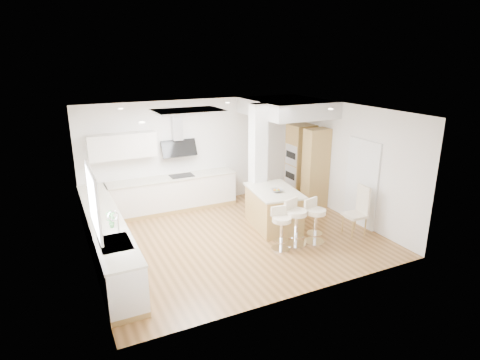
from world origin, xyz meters
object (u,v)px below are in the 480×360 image
peninsula (274,208)px  bar_stool_b (296,220)px  bar_stool_c (315,219)px  bar_stool_a (281,226)px  dining_chair (359,209)px

peninsula → bar_stool_b: (-0.07, -1.02, 0.10)m
peninsula → bar_stool_c: size_ratio=1.66×
bar_stool_a → bar_stool_c: 0.82m
peninsula → dining_chair: 1.92m
peninsula → bar_stool_c: (0.37, -1.10, 0.08)m
peninsula → dining_chair: (1.52, -1.17, 0.14)m
bar_stool_c → bar_stool_b: bearing=155.5°
bar_stool_c → peninsula: bearing=94.2°
bar_stool_a → bar_stool_b: 0.38m
bar_stool_a → peninsula: bearing=73.5°
peninsula → bar_stool_b: size_ratio=1.61×
dining_chair → peninsula: bearing=145.5°
bar_stool_b → bar_stool_c: size_ratio=1.03×
bar_stool_a → bar_stool_b: bearing=11.9°
bar_stool_a → bar_stool_b: bar_stool_b is taller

